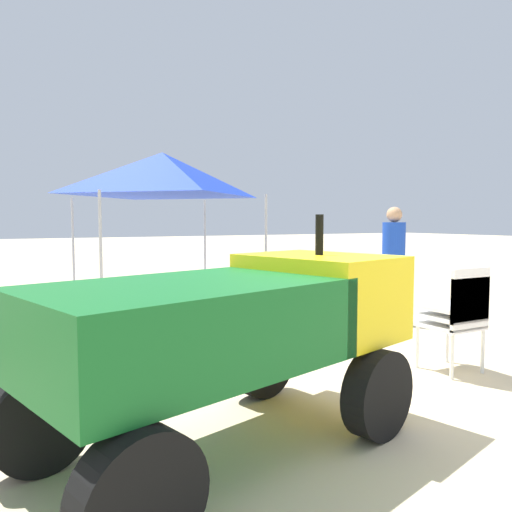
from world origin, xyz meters
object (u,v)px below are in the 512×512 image
stacked_plastic_chairs (459,310)px  popup_canopy (163,174)px  utility_cart (238,326)px  traffic_cone_far (353,292)px  lifeguard_near_left (394,257)px

stacked_plastic_chairs → popup_canopy: (-0.87, 6.38, 1.76)m
utility_cart → traffic_cone_far: bearing=43.3°
popup_canopy → utility_cart: bearing=-103.7°
lifeguard_near_left → popup_canopy: popup_canopy is taller
lifeguard_near_left → traffic_cone_far: (0.34, 1.29, -0.70)m
utility_cart → popup_canopy: bearing=76.3°
popup_canopy → traffic_cone_far: bearing=-52.6°
lifeguard_near_left → traffic_cone_far: size_ratio=3.36×
stacked_plastic_chairs → lifeguard_near_left: 2.36m
utility_cart → stacked_plastic_chairs: (2.52, 0.40, -0.18)m
popup_canopy → traffic_cone_far: (2.32, -3.04, -2.12)m
utility_cart → traffic_cone_far: 5.49m
stacked_plastic_chairs → popup_canopy: bearing=97.7°
stacked_plastic_chairs → lifeguard_near_left: (1.12, 2.06, 0.34)m
stacked_plastic_chairs → traffic_cone_far: 3.67m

